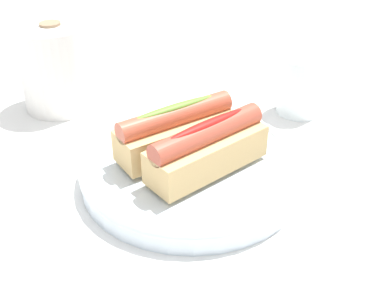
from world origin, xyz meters
TOP-DOWN VIEW (x-y plane):
  - ground_plane at (0.00, 0.00)m, footprint 2.40×2.40m
  - serving_bowl at (-0.01, 0.01)m, footprint 0.27×0.27m
  - hotdog_front at (-0.01, -0.01)m, footprint 0.16×0.09m
  - hotdog_back at (0.00, 0.04)m, footprint 0.16×0.10m
  - water_glass at (0.23, -0.03)m, footprint 0.07×0.07m
  - paper_towel_roll at (0.05, 0.29)m, footprint 0.11×0.11m

SIDE VIEW (x-z plane):
  - ground_plane at x=0.00m, z-range 0.00..0.00m
  - serving_bowl at x=-0.01m, z-range 0.00..0.03m
  - water_glass at x=0.23m, z-range 0.00..0.09m
  - hotdog_front at x=-0.01m, z-range 0.03..0.09m
  - hotdog_back at x=0.00m, z-range 0.03..0.09m
  - paper_towel_roll at x=0.05m, z-range 0.00..0.13m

